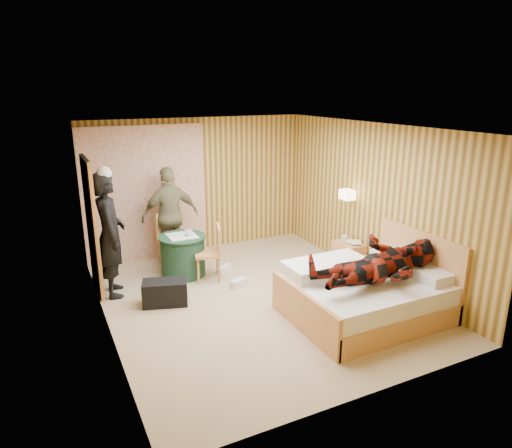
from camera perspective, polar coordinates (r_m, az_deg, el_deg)
name	(u,v)px	position (r m, az deg, el deg)	size (l,w,h in m)	color
floor	(256,298)	(6.88, -0.04, -9.29)	(4.20, 5.00, 0.01)	tan
ceiling	(256,128)	(6.21, -0.05, 11.95)	(4.20, 5.00, 0.01)	white
wall_back	(198,185)	(8.68, -7.31, 4.83)	(4.20, 0.02, 2.50)	tan
wall_left	(101,238)	(5.86, -18.84, -1.72)	(0.02, 5.00, 2.50)	tan
wall_right	(373,202)	(7.56, 14.44, 2.66)	(0.02, 5.00, 2.50)	tan
curtain	(146,194)	(8.37, -13.64, 3.69)	(2.20, 0.08, 2.40)	beige
doorway	(91,226)	(7.27, -19.87, -0.21)	(0.06, 0.90, 2.05)	black
wall_lamp	(347,195)	(7.78, 11.34, 3.63)	(0.26, 0.24, 0.16)	gold
bed	(365,294)	(6.46, 13.49, -8.50)	(2.00, 1.57, 1.08)	tan
nightstand	(348,257)	(7.91, 11.44, -4.01)	(0.39, 0.53, 0.51)	tan
round_table	(183,255)	(7.68, -9.12, -3.86)	(0.78, 0.78, 0.69)	#1D3F2D
chair_far	(170,234)	(8.17, -10.67, -1.24)	(0.55, 0.55, 0.93)	tan
chair_near	(212,248)	(7.40, -5.47, -3.06)	(0.51, 0.51, 0.90)	tan
duffel_bag	(165,293)	(6.77, -11.30, -8.41)	(0.63, 0.34, 0.36)	black
sneaker_left	(224,269)	(7.77, -3.99, -5.68)	(0.28, 0.11, 0.12)	silver
sneaker_right	(238,283)	(7.25, -2.22, -7.36)	(0.27, 0.11, 0.12)	silver
woman_standing	(110,235)	(7.03, -17.82, -1.33)	(0.68, 0.45, 1.87)	black
man_at_table	(170,216)	(8.11, -10.64, 1.02)	(1.01, 0.42, 1.72)	#73704C
man_on_bed	(382,254)	(6.07, 15.44, -3.60)	(1.77, 0.67, 0.86)	maroon
book_lower	(351,243)	(7.79, 11.77, -2.37)	(0.17, 0.22, 0.02)	silver
book_upper	(351,242)	(7.78, 11.78, -2.23)	(0.16, 0.22, 0.02)	silver
cup_nightstand	(344,238)	(7.91, 10.99, -1.74)	(0.10, 0.10, 0.09)	silver
cup_table	(189,233)	(7.53, -8.41, -1.09)	(0.12, 0.12, 0.10)	silver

